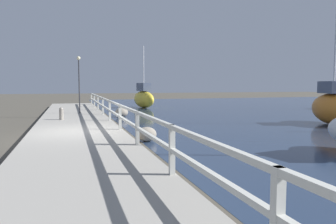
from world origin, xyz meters
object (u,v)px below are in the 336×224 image
object	(u,v)px
sailboat_yellow	(144,98)
sailboat_orange	(333,106)
dock_lamp	(79,76)
mooring_bollard	(61,113)

from	to	relation	value
sailboat_yellow	sailboat_orange	bearing A→B (deg)	-75.60
sailboat_yellow	sailboat_orange	world-z (taller)	sailboat_orange
sailboat_yellow	dock_lamp	bearing A→B (deg)	-138.93
dock_lamp	mooring_bollard	bearing A→B (deg)	-105.65
mooring_bollard	sailboat_orange	xyz separation A→B (m)	(12.71, -3.48, 0.33)
mooring_bollard	dock_lamp	distance (m)	4.01
mooring_bollard	dock_lamp	world-z (taller)	dock_lamp
dock_lamp	sailboat_orange	xyz separation A→B (m)	(11.75, -6.89, -1.54)
mooring_bollard	dock_lamp	xyz separation A→B (m)	(0.96, 3.41, 1.87)
mooring_bollard	sailboat_orange	bearing A→B (deg)	-15.31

